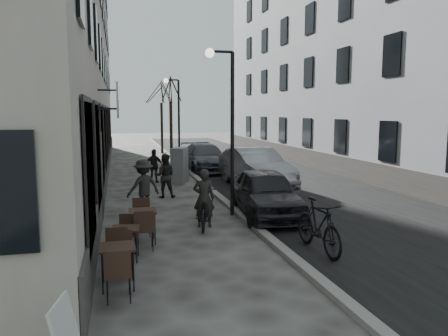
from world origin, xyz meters
name	(u,v)px	position (x,y,z in m)	size (l,w,h in m)	color
ground	(316,290)	(0.00, 0.00, 0.00)	(120.00, 120.00, 0.00)	#383633
road	(253,170)	(3.85, 16.00, 0.00)	(7.30, 60.00, 0.00)	black
kerb	(188,171)	(0.20, 16.00, 0.06)	(0.25, 60.00, 0.12)	gray
building_left	(60,14)	(-6.00, 16.50, 8.00)	(4.00, 35.00, 16.00)	gray
building_right	(346,28)	(9.50, 16.50, 8.00)	(4.00, 35.00, 16.00)	gray
streetlamp_near	(227,114)	(-0.17, 6.00, 3.16)	(0.90, 0.28, 5.09)	black
streetlamp_far	(176,113)	(-0.17, 18.00, 3.16)	(0.90, 0.28, 5.09)	black
tree_near	(170,89)	(-0.10, 21.00, 4.66)	(2.40, 2.40, 5.70)	black
tree_far	(161,93)	(-0.10, 27.00, 4.66)	(2.40, 2.40, 5.70)	black
bistro_set_a	(118,262)	(-3.49, 0.99, 0.48)	(0.65, 1.58, 0.93)	#321F16
bistro_set_b	(126,240)	(-3.33, 2.48, 0.44)	(0.65, 1.49, 0.86)	#321F16
bistro_set_c	(143,223)	(-2.89, 3.70, 0.50)	(0.68, 1.65, 0.97)	#321F16
utility_cabinet	(180,165)	(-0.73, 12.63, 0.80)	(0.59, 1.07, 1.60)	slate
bicycle	(204,209)	(-1.13, 4.83, 0.50)	(0.67, 1.92, 1.01)	black
cyclist_rider	(204,198)	(-1.13, 4.83, 0.82)	(0.60, 0.39, 1.65)	black
pedestrian_near	(165,176)	(-1.75, 9.33, 0.83)	(0.80, 0.63, 1.66)	black
pedestrian_mid	(143,186)	(-2.68, 6.94, 0.86)	(1.11, 0.64, 1.73)	#272522
pedestrian_far	(154,166)	(-1.87, 12.95, 0.77)	(0.90, 0.38, 1.54)	black
car_near	(266,193)	(1.00, 5.67, 0.73)	(1.73, 4.29, 1.46)	black
car_mid	(255,168)	(2.30, 10.83, 0.83)	(1.76, 5.03, 1.66)	gray
car_far	(205,157)	(1.18, 16.37, 0.73)	(2.05, 5.05, 1.46)	#3C3E47
moped	(318,226)	(1.00, 2.00, 0.62)	(0.58, 2.05, 1.23)	black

